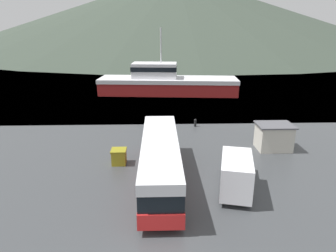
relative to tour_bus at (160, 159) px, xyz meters
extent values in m
plane|color=#475B6B|center=(-0.39, 133.39, -1.77)|extent=(240.00, 240.00, 0.00)
cone|color=#333D33|center=(10.36, 168.52, 17.88)|extent=(238.94, 238.94, 39.31)
cube|color=red|center=(0.00, -0.01, -0.85)|extent=(2.56, 12.17, 0.94)
cube|color=black|center=(0.00, -0.01, 0.15)|extent=(2.51, 11.93, 1.07)
cube|color=silver|center=(0.00, -0.01, 1.03)|extent=(2.56, 12.17, 0.67)
cube|color=black|center=(-0.02, 6.09, -0.04)|extent=(2.22, 0.07, 1.45)
cylinder|color=black|center=(-1.12, 4.24, -1.32)|extent=(0.30, 0.90, 0.90)
cylinder|color=black|center=(1.10, 4.25, -1.32)|extent=(0.30, 0.90, 0.90)
cylinder|color=black|center=(-1.10, -4.27, -1.32)|extent=(0.30, 0.90, 0.90)
cylinder|color=black|center=(1.12, -4.27, -1.32)|extent=(0.30, 0.90, 0.90)
cube|color=silver|center=(4.96, -1.82, -0.31)|extent=(2.80, 4.27, 2.24)
cube|color=silver|center=(5.61, 0.91, -0.81)|extent=(2.29, 2.09, 1.23)
cube|color=black|center=(5.42, 0.11, 0.20)|extent=(1.63, 0.44, 0.78)
cylinder|color=black|center=(4.71, 0.89, -1.42)|extent=(0.38, 0.73, 0.70)
cylinder|color=black|center=(6.40, 0.49, -1.42)|extent=(0.38, 0.73, 0.70)
cylinder|color=black|center=(3.91, -2.49, -1.42)|extent=(0.38, 0.73, 0.70)
cylinder|color=black|center=(5.60, -2.89, -1.42)|extent=(0.38, 0.73, 0.70)
cube|color=maroon|center=(1.52, 30.16, -0.46)|extent=(22.81, 7.57, 2.63)
cube|color=silver|center=(1.52, 30.16, 0.53)|extent=(23.03, 7.65, 0.66)
cube|color=silver|center=(-0.72, 30.34, 2.07)|extent=(7.48, 4.61, 2.42)
cube|color=black|center=(-0.72, 30.34, 2.43)|extent=(7.63, 4.74, 0.73)
cylinder|color=#B2B2B7|center=(0.36, 30.25, 6.05)|extent=(0.20, 0.20, 5.53)
cube|color=olive|center=(-3.33, 3.06, -1.21)|extent=(1.11, 1.09, 1.13)
cube|color=olive|center=(-3.33, 3.06, -0.58)|extent=(1.22, 1.20, 0.13)
cube|color=beige|center=(10.29, 5.77, -0.65)|extent=(2.89, 2.24, 2.25)
cube|color=#4C4C51|center=(10.29, 5.77, 0.53)|extent=(3.18, 2.46, 0.12)
cube|color=#1E5138|center=(7.17, 33.53, -1.32)|extent=(5.70, 5.97, 0.91)
cylinder|color=black|center=(3.99, 12.50, -1.45)|extent=(0.26, 0.26, 0.64)
sphere|color=black|center=(3.99, 12.50, -1.05)|extent=(0.30, 0.30, 0.30)
camera|label=1|loc=(-0.06, -19.25, 8.80)|focal=32.00mm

